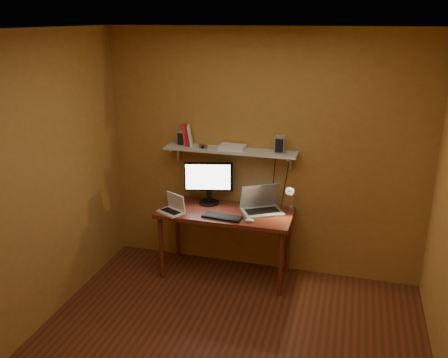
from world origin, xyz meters
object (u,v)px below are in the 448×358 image
(laptop, at_px, (261,204))
(shelf_camera, at_px, (203,147))
(desk, at_px, (225,219))
(wall_shelf, at_px, (230,151))
(desk_lamp, at_px, (291,195))
(netbook, at_px, (173,207))
(speaker_left, at_px, (183,138))
(speaker_right, at_px, (280,144))
(mouse, at_px, (250,220))
(keyboard, at_px, (222,217))
(monitor, at_px, (209,181))
(router, at_px, (232,147))

(laptop, height_order, shelf_camera, shelf_camera)
(desk, distance_m, shelf_camera, 0.79)
(wall_shelf, distance_m, desk_lamp, 0.77)
(netbook, bearing_deg, speaker_left, 119.20)
(laptop, bearing_deg, speaker_right, -4.25)
(speaker_right, relative_size, shelf_camera, 1.92)
(laptop, height_order, netbook, laptop)
(mouse, bearing_deg, keyboard, 169.25)
(laptop, height_order, speaker_left, speaker_left)
(shelf_camera, bearing_deg, laptop, -0.53)
(netbook, height_order, speaker_left, speaker_left)
(mouse, relative_size, desk_lamp, 0.23)
(speaker_left, bearing_deg, desk, -10.96)
(desk, xyz_separation_m, shelf_camera, (-0.27, 0.11, 0.74))
(speaker_right, bearing_deg, laptop, -157.21)
(netbook, relative_size, shelf_camera, 3.38)
(laptop, xyz_separation_m, speaker_right, (0.16, 0.08, 0.64))
(speaker_right, bearing_deg, keyboard, -147.56)
(keyboard, xyz_separation_m, shelf_camera, (-0.29, 0.28, 0.64))
(monitor, relative_size, laptop, 1.03)
(wall_shelf, xyz_separation_m, speaker_right, (0.52, -0.01, 0.10))
(keyboard, bearing_deg, monitor, 132.45)
(monitor, bearing_deg, netbook, -144.53)
(desk, distance_m, monitor, 0.45)
(keyboard, height_order, shelf_camera, shelf_camera)
(netbook, height_order, mouse, netbook)
(laptop, distance_m, mouse, 0.31)
(wall_shelf, height_order, router, router)
(desk, height_order, monitor, monitor)
(laptop, relative_size, shelf_camera, 5.36)
(router, bearing_deg, desk, -96.06)
(desk, relative_size, keyboard, 3.43)
(mouse, xyz_separation_m, speaker_left, (-0.83, 0.39, 0.69))
(speaker_left, bearing_deg, wall_shelf, 9.02)
(netbook, relative_size, mouse, 3.56)
(desk, distance_m, speaker_right, 0.97)
(desk, relative_size, laptop, 2.82)
(speaker_left, bearing_deg, router, 9.23)
(laptop, distance_m, desk_lamp, 0.33)
(wall_shelf, xyz_separation_m, monitor, (-0.23, -0.03, -0.35))
(wall_shelf, distance_m, speaker_left, 0.54)
(speaker_right, bearing_deg, mouse, -122.47)
(wall_shelf, distance_m, speaker_right, 0.53)
(mouse, bearing_deg, shelf_camera, 145.27)
(laptop, xyz_separation_m, shelf_camera, (-0.63, 0.01, 0.58))
(speaker_left, bearing_deg, desk_lamp, 6.27)
(wall_shelf, bearing_deg, netbook, -145.35)
(desk_lamp, relative_size, speaker_left, 2.35)
(shelf_camera, distance_m, router, 0.30)
(monitor, distance_m, shelf_camera, 0.40)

